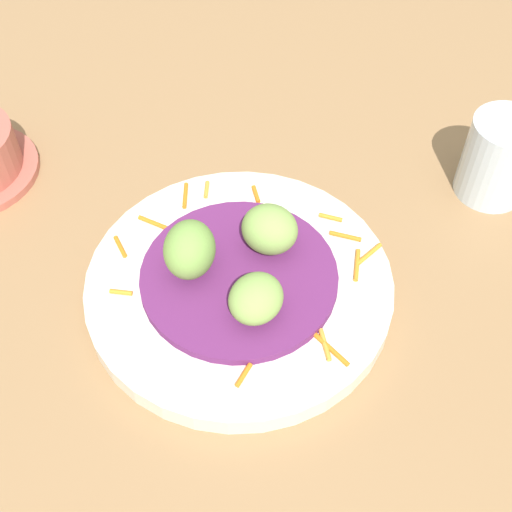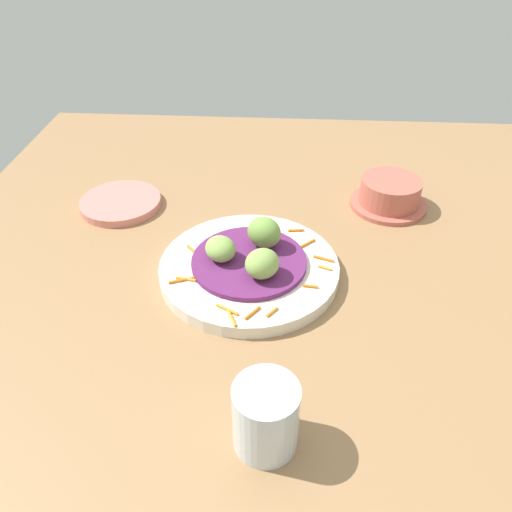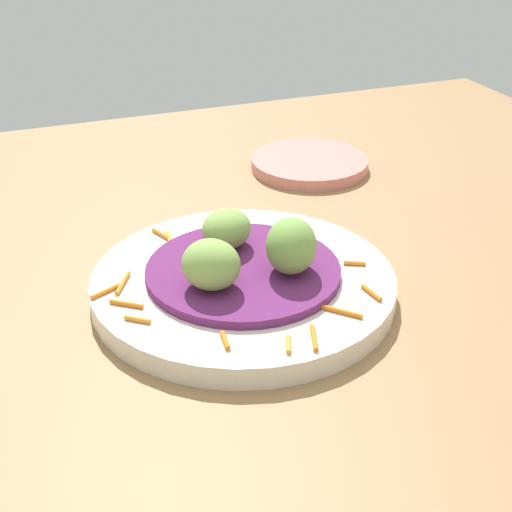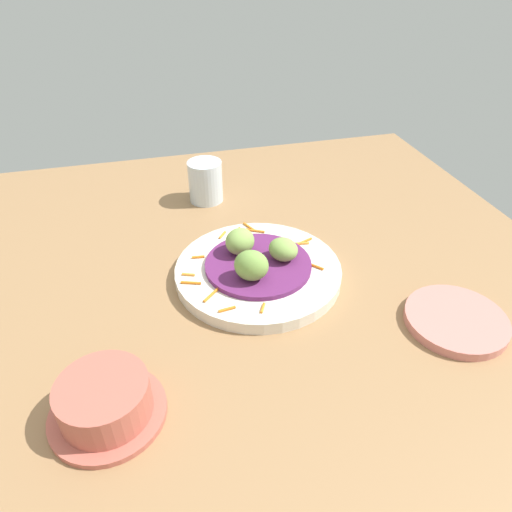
# 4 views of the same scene
# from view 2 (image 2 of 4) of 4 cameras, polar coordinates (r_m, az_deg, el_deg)

# --- Properties ---
(table_surface) EXTENTS (1.10, 1.10, 0.02)m
(table_surface) POSITION_cam_2_polar(r_m,az_deg,el_deg) (0.78, 2.19, -0.84)
(table_surface) COLOR #936D47
(table_surface) RESTS_ON ground
(main_plate) EXTENTS (0.26, 0.26, 0.02)m
(main_plate) POSITION_cam_2_polar(r_m,az_deg,el_deg) (0.74, -0.78, -1.47)
(main_plate) COLOR silver
(main_plate) RESTS_ON table_surface
(cabbage_bed) EXTENTS (0.17, 0.17, 0.01)m
(cabbage_bed) POSITION_cam_2_polar(r_m,az_deg,el_deg) (0.73, -0.79, -0.62)
(cabbage_bed) COLOR #60235B
(cabbage_bed) RESTS_ON main_plate
(carrot_garnish) EXTENTS (0.24, 0.23, 0.00)m
(carrot_garnish) POSITION_cam_2_polar(r_m,az_deg,el_deg) (0.71, 0.08, -2.09)
(carrot_garnish) COLOR orange
(carrot_garnish) RESTS_ON main_plate
(guac_scoop_left) EXTENTS (0.07, 0.07, 0.04)m
(guac_scoop_left) POSITION_cam_2_polar(r_m,az_deg,el_deg) (0.69, 0.71, -0.87)
(guac_scoop_left) COLOR #84A851
(guac_scoop_left) RESTS_ON cabbage_bed
(guac_scoop_center) EXTENTS (0.06, 0.07, 0.05)m
(guac_scoop_center) POSITION_cam_2_polar(r_m,az_deg,el_deg) (0.74, 0.93, 2.69)
(guac_scoop_center) COLOR #759E47
(guac_scoop_center) RESTS_ON cabbage_bed
(guac_scoop_right) EXTENTS (0.06, 0.06, 0.04)m
(guac_scoop_right) POSITION_cam_2_polar(r_m,az_deg,el_deg) (0.72, -4.03, 0.82)
(guac_scoop_right) COLOR #84A851
(guac_scoop_right) RESTS_ON cabbage_bed
(side_plate_small) EXTENTS (0.14, 0.14, 0.01)m
(side_plate_small) POSITION_cam_2_polar(r_m,az_deg,el_deg) (0.93, -15.05, 5.83)
(side_plate_small) COLOR tan
(side_plate_small) RESTS_ON table_surface
(terracotta_bowl) EXTENTS (0.13, 0.13, 0.05)m
(terracotta_bowl) POSITION_cam_2_polar(r_m,az_deg,el_deg) (0.92, 14.88, 6.78)
(terracotta_bowl) COLOR #B75B4C
(terracotta_bowl) RESTS_ON table_surface
(water_glass) EXTENTS (0.07, 0.07, 0.08)m
(water_glass) POSITION_cam_2_polar(r_m,az_deg,el_deg) (0.53, 1.09, -17.72)
(water_glass) COLOR silver
(water_glass) RESTS_ON table_surface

